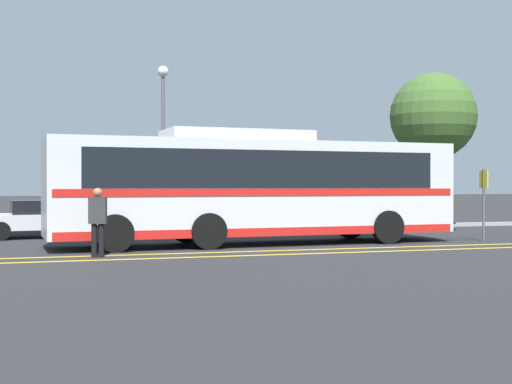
{
  "coord_description": "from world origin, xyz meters",
  "views": [
    {
      "loc": [
        -6.72,
        -20.3,
        1.73
      ],
      "look_at": [
        -0.31,
        -0.11,
        1.55
      ],
      "focal_mm": 50.0,
      "sensor_mm": 36.0,
      "label": 1
    }
  ],
  "objects_px": {
    "tree_0": "(433,116)",
    "bus_stop_sign": "(484,195)",
    "transit_bus": "(256,186)",
    "parked_car_1": "(44,218)",
    "pedestrian_0": "(98,218)",
    "street_lamp": "(163,122)"
  },
  "relations": [
    {
      "from": "tree_0",
      "to": "bus_stop_sign",
      "type": "bearing_deg",
      "value": -114.18
    },
    {
      "from": "transit_bus",
      "to": "parked_car_1",
      "type": "bearing_deg",
      "value": -131.47
    },
    {
      "from": "parked_car_1",
      "to": "tree_0",
      "type": "bearing_deg",
      "value": 101.23
    },
    {
      "from": "tree_0",
      "to": "parked_car_1",
      "type": "bearing_deg",
      "value": -164.62
    },
    {
      "from": "parked_car_1",
      "to": "pedestrian_0",
      "type": "height_order",
      "value": "pedestrian_0"
    },
    {
      "from": "street_lamp",
      "to": "parked_car_1",
      "type": "bearing_deg",
      "value": -155.13
    },
    {
      "from": "transit_bus",
      "to": "pedestrian_0",
      "type": "distance_m",
      "value": 5.51
    },
    {
      "from": "transit_bus",
      "to": "tree_0",
      "type": "bearing_deg",
      "value": 126.55
    },
    {
      "from": "transit_bus",
      "to": "tree_0",
      "type": "height_order",
      "value": "tree_0"
    },
    {
      "from": "transit_bus",
      "to": "pedestrian_0",
      "type": "relative_size",
      "value": 7.44
    },
    {
      "from": "pedestrian_0",
      "to": "street_lamp",
      "type": "bearing_deg",
      "value": -92.46
    },
    {
      "from": "pedestrian_0",
      "to": "street_lamp",
      "type": "distance_m",
      "value": 10.47
    },
    {
      "from": "parked_car_1",
      "to": "tree_0",
      "type": "relative_size",
      "value": 0.66
    },
    {
      "from": "parked_car_1",
      "to": "pedestrian_0",
      "type": "distance_m",
      "value": 7.44
    },
    {
      "from": "transit_bus",
      "to": "street_lamp",
      "type": "xyz_separation_m",
      "value": [
        -1.54,
        6.86,
        2.45
      ]
    },
    {
      "from": "bus_stop_sign",
      "to": "street_lamp",
      "type": "xyz_separation_m",
      "value": [
        -8.7,
        7.93,
        2.75
      ]
    },
    {
      "from": "parked_car_1",
      "to": "street_lamp",
      "type": "height_order",
      "value": "street_lamp"
    },
    {
      "from": "pedestrian_0",
      "to": "street_lamp",
      "type": "height_order",
      "value": "street_lamp"
    },
    {
      "from": "parked_car_1",
      "to": "pedestrian_0",
      "type": "xyz_separation_m",
      "value": [
        1.12,
        -7.35,
        0.3
      ]
    },
    {
      "from": "bus_stop_sign",
      "to": "tree_0",
      "type": "relative_size",
      "value": 0.32
    },
    {
      "from": "street_lamp",
      "to": "transit_bus",
      "type": "bearing_deg",
      "value": -77.35
    },
    {
      "from": "parked_car_1",
      "to": "street_lamp",
      "type": "xyz_separation_m",
      "value": [
        4.41,
        2.05,
        3.53
      ]
    }
  ]
}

